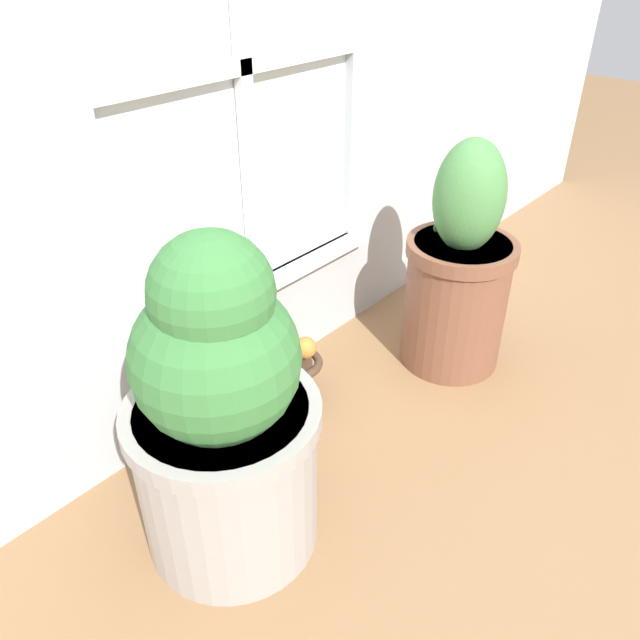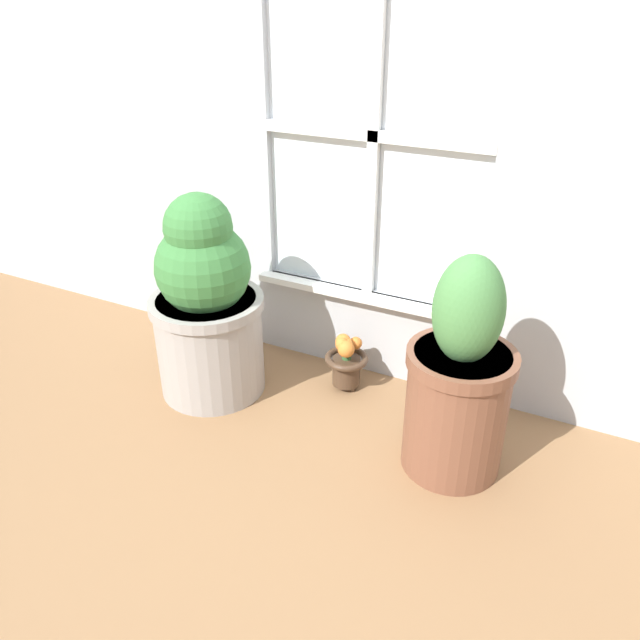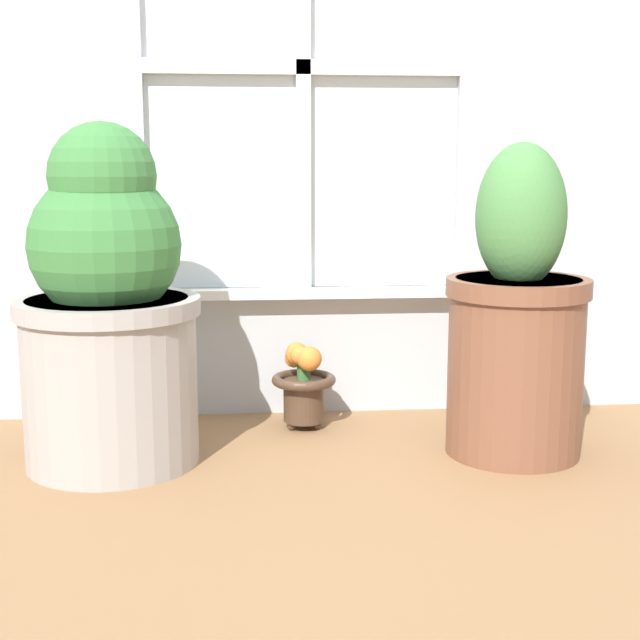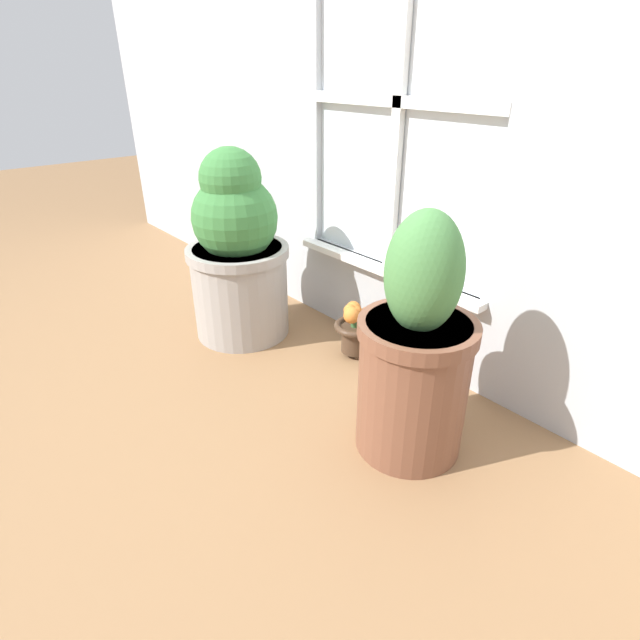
# 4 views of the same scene
# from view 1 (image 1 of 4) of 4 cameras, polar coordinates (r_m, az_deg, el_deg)

# --- Properties ---
(ground_plane) EXTENTS (10.00, 10.00, 0.00)m
(ground_plane) POSITION_cam_1_polar(r_m,az_deg,el_deg) (1.63, 8.89, -12.76)
(ground_plane) COLOR olive
(potted_plant_left) EXTENTS (0.39, 0.39, 0.73)m
(potted_plant_left) POSITION_cam_1_polar(r_m,az_deg,el_deg) (1.24, -8.92, -8.72)
(potted_plant_left) COLOR #9E9993
(potted_plant_left) RESTS_ON ground_plane
(potted_plant_right) EXTENTS (0.31, 0.31, 0.69)m
(potted_plant_right) POSITION_cam_1_polar(r_m,az_deg,el_deg) (1.84, 12.56, 4.07)
(potted_plant_right) COLOR brown
(potted_plant_right) RESTS_ON ground_plane
(flower_vase) EXTENTS (0.16, 0.16, 0.21)m
(flower_vase) POSITION_cam_1_polar(r_m,az_deg,el_deg) (1.73, -2.34, -4.03)
(flower_vase) COLOR #473323
(flower_vase) RESTS_ON ground_plane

